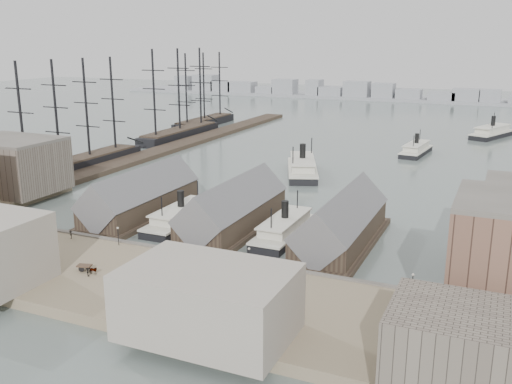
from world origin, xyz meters
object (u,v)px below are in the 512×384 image
at_px(tram, 415,317).
at_px(horse_cart_center, 90,269).
at_px(ferry_docked_west, 181,217).
at_px(horse_cart_right, 193,285).

xyz_separation_m(tram, horse_cart_center, (-57.92, -2.79, -1.19)).
bearing_deg(ferry_docked_west, horse_cart_center, -86.25).
bearing_deg(horse_cart_right, horse_cart_center, 85.74).
xyz_separation_m(ferry_docked_west, horse_cart_right, (23.34, -34.57, 0.70)).
bearing_deg(ferry_docked_west, tram, -28.95).
bearing_deg(ferry_docked_west, horse_cart_right, -55.98).
xyz_separation_m(tram, horse_cart_right, (-36.96, -1.21, -1.12)).
distance_m(ferry_docked_west, tram, 68.93).
height_order(tram, horse_cart_center, tram).
bearing_deg(horse_cart_right, ferry_docked_west, 25.46).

